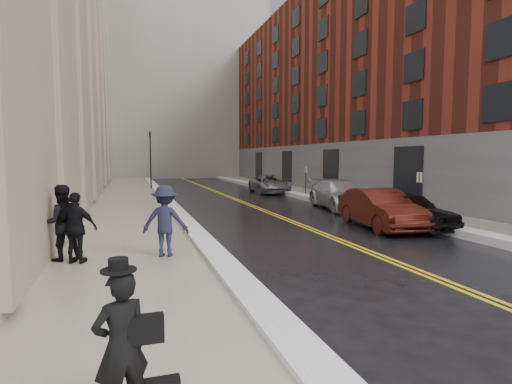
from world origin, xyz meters
TOP-DOWN VIEW (x-y plane):
  - ground at (0.00, 0.00)m, footprint 160.00×160.00m
  - sidewalk_left at (-4.50, 16.00)m, footprint 4.00×64.00m
  - sidewalk_right at (9.00, 16.00)m, footprint 3.00×64.00m
  - lane_stripe_a at (2.38, 16.00)m, footprint 0.12×64.00m
  - lane_stripe_b at (2.62, 16.00)m, footprint 0.12×64.00m
  - snow_ridge_left at (-2.20, 16.00)m, footprint 0.70×60.80m
  - snow_ridge_right at (7.15, 16.00)m, footprint 0.85×60.80m
  - building_right at (17.50, 23.00)m, footprint 14.00×50.00m
  - tower_far_center at (1.00, 56.00)m, footprint 28.00×16.00m
  - tower_far_right at (14.00, 66.00)m, footprint 22.00×18.00m
  - tower_far_left at (-12.00, 72.00)m, footprint 22.00×18.00m
  - traffic_signal at (-2.60, 30.00)m, footprint 0.18×0.15m
  - parking_sign_near at (7.90, 8.00)m, footprint 0.06×0.35m
  - parking_sign_far at (7.90, 20.00)m, footprint 0.06×0.35m
  - car_black at (6.30, 6.79)m, footprint 2.17×4.65m
  - car_maroon at (5.29, 7.15)m, footprint 2.28×5.04m
  - car_silver_near at (6.80, 13.08)m, footprint 2.96×5.83m
  - car_silver_far at (6.34, 23.58)m, footprint 2.73×5.40m
  - pedestrian_main at (-4.57, -2.52)m, footprint 0.68×0.57m
  - pedestrian_a at (-6.20, 4.85)m, footprint 1.18×1.04m
  - pedestrian_b at (-3.52, 4.47)m, footprint 1.43×1.08m
  - pedestrian_c at (-5.78, 4.38)m, footprint 1.17×0.80m

SIDE VIEW (x-z plane):
  - ground at x=0.00m, z-range 0.00..0.00m
  - lane_stripe_a at x=2.38m, z-range 0.00..0.01m
  - lane_stripe_b at x=2.62m, z-range 0.00..0.01m
  - sidewalk_left at x=-4.50m, z-range 0.00..0.15m
  - sidewalk_right at x=9.00m, z-range 0.00..0.15m
  - snow_ridge_left at x=-2.20m, z-range 0.00..0.26m
  - snow_ridge_right at x=7.15m, z-range 0.00..0.30m
  - car_silver_far at x=6.34m, z-range 0.00..1.47m
  - car_black at x=6.30m, z-range 0.00..1.54m
  - car_maroon at x=5.29m, z-range 0.00..1.60m
  - car_silver_near at x=6.80m, z-range 0.00..1.62m
  - pedestrian_main at x=-4.57m, z-range 0.15..1.75m
  - pedestrian_c at x=-5.78m, z-range 0.15..2.00m
  - pedestrian_b at x=-3.52m, z-range 0.15..2.12m
  - pedestrian_a at x=-6.20m, z-range 0.15..2.17m
  - parking_sign_near at x=7.90m, z-range 0.24..2.47m
  - parking_sign_far at x=7.90m, z-range 0.24..2.47m
  - traffic_signal at x=-2.60m, z-range 0.48..5.68m
  - building_right at x=17.50m, z-range 0.00..18.00m
  - tower_far_right at x=14.00m, z-range 0.00..44.00m
  - tower_far_center at x=1.00m, z-range 0.00..52.00m
  - tower_far_left at x=-12.00m, z-range 0.00..60.00m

